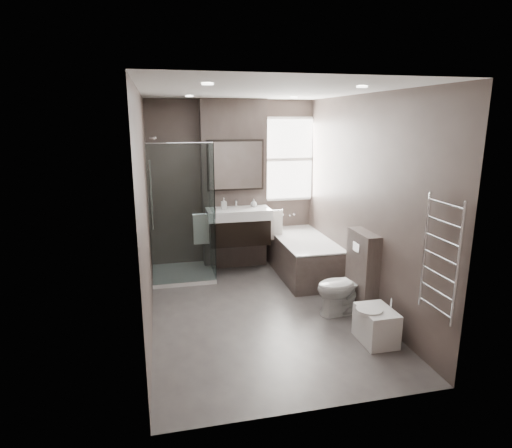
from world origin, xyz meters
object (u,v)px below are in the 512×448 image
object	(u,v)px
bathtub	(303,255)
vanity	(238,226)
toilet	(344,286)
bidet	(376,325)

from	to	relation	value
bathtub	vanity	bearing A→B (deg)	160.63
toilet	bidet	bearing A→B (deg)	-2.92
bidet	bathtub	bearing A→B (deg)	92.45
bathtub	toilet	distance (m)	1.37
vanity	bidet	world-z (taller)	vanity
vanity	bidet	distance (m)	2.68
vanity	toilet	distance (m)	2.00
bidet	vanity	bearing A→B (deg)	112.74
vanity	bidet	xyz separation A→B (m)	(1.01, -2.42, -0.55)
bidet	toilet	bearing A→B (deg)	93.54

